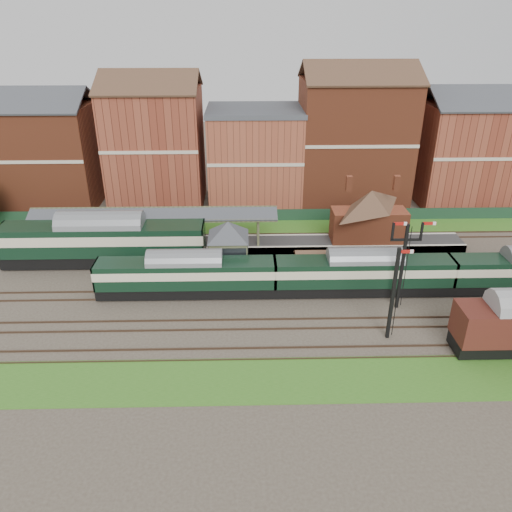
{
  "coord_description": "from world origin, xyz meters",
  "views": [
    {
      "loc": [
        -1.39,
        -39.96,
        23.81
      ],
      "look_at": [
        -0.4,
        2.0,
        3.0
      ],
      "focal_mm": 35.0,
      "sensor_mm": 36.0,
      "label": 1
    }
  ],
  "objects_px": {
    "signal_box": "(229,249)",
    "semaphore_bracket": "(403,261)",
    "dmu_train": "(363,272)",
    "platform_railcar": "(103,240)",
    "goods_van_a": "(502,326)"
  },
  "relations": [
    {
      "from": "signal_box",
      "to": "semaphore_bracket",
      "type": "relative_size",
      "value": 0.73
    },
    {
      "from": "signal_box",
      "to": "dmu_train",
      "type": "bearing_deg",
      "value": -14.69
    },
    {
      "from": "semaphore_bracket",
      "to": "dmu_train",
      "type": "height_order",
      "value": "semaphore_bracket"
    },
    {
      "from": "semaphore_bracket",
      "to": "platform_railcar",
      "type": "bearing_deg",
      "value": 162.12
    },
    {
      "from": "semaphore_bracket",
      "to": "platform_railcar",
      "type": "height_order",
      "value": "semaphore_bracket"
    },
    {
      "from": "signal_box",
      "to": "semaphore_bracket",
      "type": "distance_m",
      "value": 16.16
    },
    {
      "from": "signal_box",
      "to": "platform_railcar",
      "type": "distance_m",
      "value": 13.26
    },
    {
      "from": "goods_van_a",
      "to": "dmu_train",
      "type": "bearing_deg",
      "value": 133.63
    },
    {
      "from": "semaphore_bracket",
      "to": "dmu_train",
      "type": "xyz_separation_m",
      "value": [
        -2.65,
        2.5,
        -2.43
      ]
    },
    {
      "from": "dmu_train",
      "to": "platform_railcar",
      "type": "height_order",
      "value": "platform_railcar"
    },
    {
      "from": "platform_railcar",
      "to": "goods_van_a",
      "type": "bearing_deg",
      "value": -24.62
    },
    {
      "from": "dmu_train",
      "to": "platform_railcar",
      "type": "relative_size",
      "value": 2.36
    },
    {
      "from": "semaphore_bracket",
      "to": "signal_box",
      "type": "bearing_deg",
      "value": 159.08
    },
    {
      "from": "signal_box",
      "to": "semaphore_bracket",
      "type": "height_order",
      "value": "semaphore_bracket"
    },
    {
      "from": "signal_box",
      "to": "semaphore_bracket",
      "type": "xyz_separation_m",
      "value": [
        15.04,
        -5.75,
        1.44
      ]
    }
  ]
}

